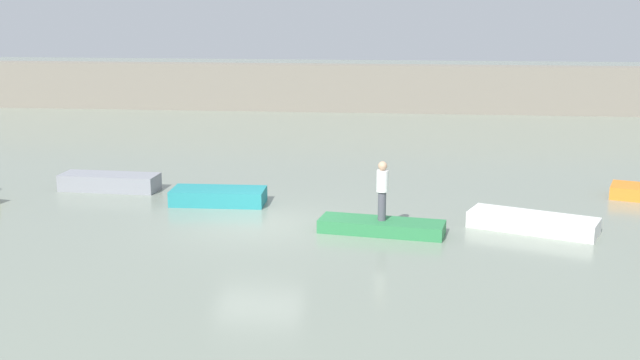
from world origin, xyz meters
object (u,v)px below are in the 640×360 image
(rowboat_teal, at_px, (218,196))
(rowboat_white, at_px, (533,223))
(rowboat_grey, at_px, (110,182))
(rowboat_green, at_px, (382,227))
(person_white_shirt, at_px, (382,188))

(rowboat_teal, height_order, rowboat_white, rowboat_teal)
(rowboat_grey, relative_size, rowboat_white, 0.94)
(rowboat_grey, bearing_deg, rowboat_white, -11.12)
(rowboat_green, bearing_deg, rowboat_grey, 165.20)
(rowboat_grey, height_order, rowboat_white, rowboat_grey)
(rowboat_grey, xyz_separation_m, person_white_shirt, (9.18, -4.06, 1.00))
(rowboat_grey, distance_m, person_white_shirt, 10.09)
(rowboat_white, height_order, person_white_shirt, person_white_shirt)
(rowboat_grey, height_order, rowboat_green, rowboat_grey)
(rowboat_teal, height_order, rowboat_green, rowboat_teal)
(rowboat_green, height_order, person_white_shirt, person_white_shirt)
(rowboat_grey, bearing_deg, rowboat_teal, -16.24)
(rowboat_grey, relative_size, rowboat_green, 0.95)
(rowboat_grey, distance_m, rowboat_teal, 4.26)
(rowboat_white, distance_m, person_white_shirt, 4.34)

